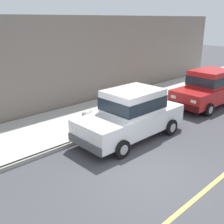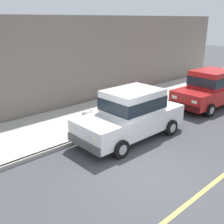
% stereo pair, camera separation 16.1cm
% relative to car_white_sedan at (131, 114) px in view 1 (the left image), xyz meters
% --- Properties ---
extents(ground_plane, '(80.00, 80.00, 0.00)m').
position_rel_car_white_sedan_xyz_m(ground_plane, '(2.17, -1.65, -0.98)').
color(ground_plane, '#424247').
extents(curb, '(0.16, 64.00, 0.14)m').
position_rel_car_white_sedan_xyz_m(curb, '(-1.03, -1.65, -0.91)').
color(curb, gray).
rests_on(curb, ground).
extents(sidewalk, '(3.60, 64.00, 0.14)m').
position_rel_car_white_sedan_xyz_m(sidewalk, '(-2.83, -1.65, -0.91)').
color(sidewalk, '#B7B5AD').
rests_on(sidewalk, ground).
extents(lane_centre_line, '(0.12, 57.60, 0.01)m').
position_rel_car_white_sedan_xyz_m(lane_centre_line, '(3.77, -1.65, -0.98)').
color(lane_centre_line, '#E0D64C').
rests_on(lane_centre_line, ground).
extents(car_white_sedan, '(2.06, 4.61, 1.92)m').
position_rel_car_white_sedan_xyz_m(car_white_sedan, '(0.00, 0.00, 0.00)').
color(car_white_sedan, white).
rests_on(car_white_sedan, ground).
extents(car_red_sedan, '(2.15, 4.66, 1.92)m').
position_rel_car_white_sedan_xyz_m(car_red_sedan, '(0.05, 5.97, 0.00)').
color(car_red_sedan, red).
rests_on(car_red_sedan, ground).
extents(dog_grey, '(0.33, 0.74, 0.49)m').
position_rel_car_white_sedan_xyz_m(dog_grey, '(-2.34, -0.34, -0.55)').
color(dog_grey, '#999691').
rests_on(dog_grey, sidewalk).
extents(building_facade, '(0.50, 20.00, 4.60)m').
position_rel_car_white_sedan_xyz_m(building_facade, '(-4.93, 3.71, 1.32)').
color(building_facade, slate).
rests_on(building_facade, ground).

